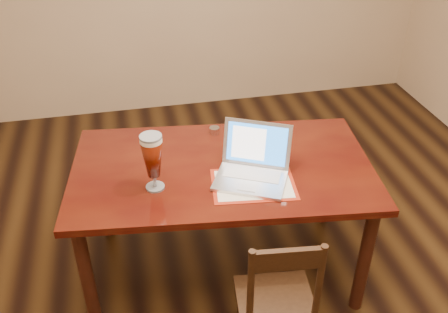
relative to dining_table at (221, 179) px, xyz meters
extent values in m
plane|color=black|center=(0.15, -0.27, -0.68)|extent=(5.00, 5.00, 0.00)
cube|color=#461509|center=(0.01, 0.01, 0.06)|extent=(1.73, 1.11, 0.04)
cylinder|color=black|center=(-0.77, -0.28, -0.32)|extent=(0.07, 0.07, 0.72)
cylinder|color=black|center=(0.69, -0.45, -0.32)|extent=(0.07, 0.07, 0.72)
cylinder|color=black|center=(-0.67, 0.47, -0.32)|extent=(0.07, 0.07, 0.72)
cylinder|color=black|center=(0.78, 0.29, -0.32)|extent=(0.07, 0.07, 0.72)
cube|color=maroon|center=(0.13, -0.19, 0.08)|extent=(0.46, 0.36, 0.00)
cube|color=silver|center=(0.13, -0.19, 0.08)|extent=(0.42, 0.31, 0.00)
cube|color=silver|center=(0.12, -0.17, 0.09)|extent=(0.43, 0.38, 0.02)
cube|color=silver|center=(0.14, -0.13, 0.10)|extent=(0.31, 0.23, 0.00)
cube|color=silver|center=(0.09, -0.23, 0.10)|extent=(0.11, 0.10, 0.00)
cube|color=silver|center=(0.19, -0.03, 0.22)|extent=(0.35, 0.23, 0.24)
cube|color=blue|center=(0.18, -0.04, 0.22)|extent=(0.31, 0.19, 0.20)
cube|color=white|center=(0.15, -0.02, 0.22)|extent=(0.18, 0.12, 0.17)
cylinder|color=silver|center=(-0.37, -0.11, 0.08)|extent=(0.10, 0.10, 0.01)
cylinder|color=silver|center=(-0.37, -0.11, 0.12)|extent=(0.02, 0.02, 0.07)
cylinder|color=white|center=(-0.37, -0.11, 0.37)|extent=(0.11, 0.11, 0.02)
cylinder|color=silver|center=(-0.37, -0.11, 0.38)|extent=(0.11, 0.11, 0.01)
cylinder|color=silver|center=(0.03, 0.36, 0.10)|extent=(0.06, 0.06, 0.04)
cylinder|color=silver|center=(0.16, 0.30, 0.10)|extent=(0.06, 0.06, 0.04)
cube|color=#311C0D|center=(0.13, -0.64, -0.30)|extent=(0.41, 0.39, 0.04)
cylinder|color=#311C0D|center=(0.00, -0.49, -0.50)|extent=(0.04, 0.04, 0.36)
cylinder|color=#311C0D|center=(0.30, -0.52, -0.50)|extent=(0.04, 0.04, 0.36)
cylinder|color=#311C0D|center=(-0.03, -0.77, -0.05)|extent=(0.03, 0.03, 0.48)
cylinder|color=#311C0D|center=(0.26, -0.80, -0.05)|extent=(0.03, 0.03, 0.48)
cube|color=#311C0D|center=(0.11, -0.78, 0.13)|extent=(0.30, 0.06, 0.11)
camera|label=1|loc=(-0.46, -2.17, 1.62)|focal=40.00mm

